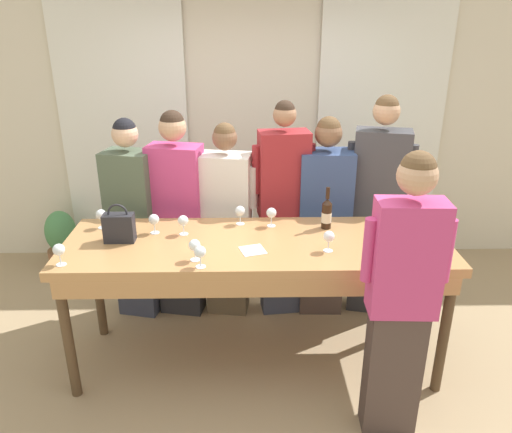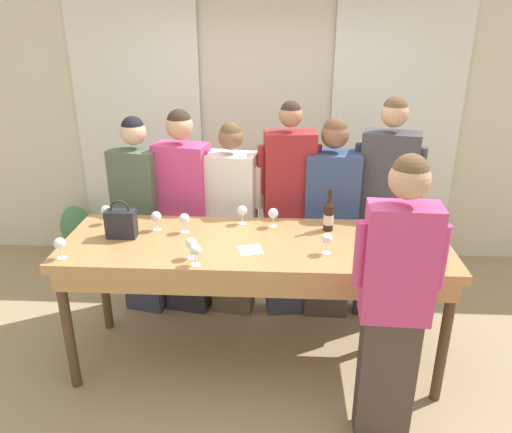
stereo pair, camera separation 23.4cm
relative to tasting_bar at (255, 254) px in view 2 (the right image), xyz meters
name	(u,v)px [view 2 (the right image)]	position (x,y,z in m)	size (l,w,h in m)	color
ground_plane	(255,359)	(0.00, 0.02, -0.90)	(18.00, 18.00, 0.00)	tan
wall_back	(266,125)	(0.00, 1.91, 0.50)	(12.00, 0.06, 2.80)	beige
curtain_panel_left	(140,130)	(-1.27, 1.84, 0.44)	(1.25, 0.03, 2.69)	white
curtain_panel_right	(394,133)	(1.27, 1.84, 0.44)	(1.25, 0.03, 2.69)	white
tasting_bar	(255,254)	(0.00, 0.00, 0.00)	(2.65, 0.86, 0.99)	#B27F4C
wine_bottle	(329,216)	(0.51, 0.24, 0.20)	(0.07, 0.07, 0.31)	black
handbag	(121,223)	(-0.94, 0.04, 0.19)	(0.21, 0.10, 0.27)	#232328
wine_glass_front_left	(106,211)	(-1.12, 0.28, 0.19)	(0.08, 0.08, 0.14)	white
wine_glass_front_mid	(184,219)	(-0.51, 0.15, 0.19)	(0.08, 0.08, 0.14)	white
wine_glass_front_right	(191,244)	(-0.39, -0.25, 0.19)	(0.08, 0.08, 0.14)	white
wine_glass_center_left	(273,214)	(0.12, 0.29, 0.19)	(0.08, 0.08, 0.14)	white
wine_glass_center_mid	(327,239)	(0.47, -0.14, 0.19)	(0.08, 0.08, 0.14)	white
wine_glass_center_right	(156,217)	(-0.72, 0.18, 0.19)	(0.08, 0.08, 0.14)	white
wine_glass_back_left	(195,250)	(-0.35, -0.34, 0.19)	(0.08, 0.08, 0.14)	white
wine_glass_back_mid	(242,211)	(-0.11, 0.33, 0.19)	(0.08, 0.08, 0.14)	white
wine_glass_back_right	(380,241)	(0.81, -0.14, 0.19)	(0.08, 0.08, 0.14)	white
wine_glass_near_host	(60,244)	(-1.23, -0.30, 0.19)	(0.08, 0.08, 0.14)	white
napkin	(250,250)	(-0.03, -0.12, 0.09)	(0.19, 0.19, 0.00)	white
guest_olive_jacket	(141,216)	(-1.00, 0.73, -0.03)	(0.50, 0.35, 1.71)	#383D51
guest_pink_top	(184,212)	(-0.63, 0.73, 0.01)	(0.54, 0.32, 1.77)	#28282D
guest_cream_sweater	(232,220)	(-0.23, 0.73, -0.05)	(0.52, 0.32, 1.67)	brown
guest_striped_shirt	(288,211)	(0.23, 0.73, 0.04)	(0.51, 0.28, 1.84)	#383D51
guest_navy_coat	(330,220)	(0.58, 0.73, -0.03)	(0.54, 0.29, 1.71)	#473833
guest_beige_cap	(385,210)	(1.01, 0.73, 0.06)	(0.55, 0.33, 1.88)	#28282D
host_pouring	(395,301)	(0.82, -0.65, 0.05)	(0.50, 0.22, 1.81)	#473833
potted_plant	(77,234)	(-1.95, 1.56, -0.60)	(0.31, 0.31, 0.61)	#935B3D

